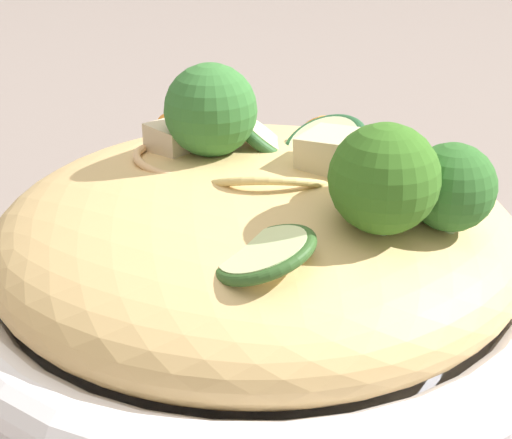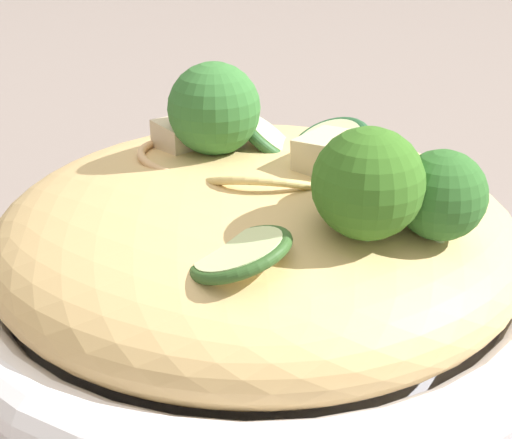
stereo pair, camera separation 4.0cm
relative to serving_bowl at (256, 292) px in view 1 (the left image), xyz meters
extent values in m
plane|color=slate|center=(0.00, 0.00, -0.03)|extent=(3.00, 3.00, 0.00)
cylinder|color=white|center=(0.00, 0.00, -0.02)|extent=(0.30, 0.30, 0.02)
torus|color=white|center=(0.00, 0.00, 0.01)|extent=(0.32, 0.32, 0.03)
ellipsoid|color=tan|center=(0.00, 0.00, 0.03)|extent=(0.27, 0.27, 0.08)
torus|color=#D7BA6E|center=(0.00, 0.01, 0.07)|extent=(0.08, 0.08, 0.03)
torus|color=tan|center=(-0.02, -0.03, 0.06)|extent=(0.06, 0.06, 0.03)
torus|color=#D2B579|center=(0.00, 0.03, 0.06)|extent=(0.05, 0.05, 0.02)
torus|color=#DEAE79|center=(0.02, -0.03, 0.07)|extent=(0.07, 0.07, 0.01)
cone|color=#97B777|center=(0.01, -0.02, 0.07)|extent=(0.03, 0.03, 0.01)
sphere|color=#346D30|center=(0.01, -0.02, 0.10)|extent=(0.06, 0.06, 0.05)
cone|color=#99C270|center=(-0.02, 0.08, 0.06)|extent=(0.02, 0.02, 0.02)
sphere|color=#34671F|center=(-0.02, 0.08, 0.09)|extent=(0.06, 0.06, 0.05)
cone|color=#A3BA7C|center=(-0.03, 0.07, 0.07)|extent=(0.02, 0.02, 0.01)
sphere|color=#2B611E|center=(-0.03, 0.07, 0.09)|extent=(0.04, 0.04, 0.04)
cone|color=#9DBA74|center=(-0.05, 0.09, 0.06)|extent=(0.03, 0.03, 0.02)
sphere|color=#2D6127|center=(-0.05, 0.09, 0.08)|extent=(0.05, 0.05, 0.04)
cylinder|color=orange|center=(-0.08, -0.06, 0.06)|extent=(0.03, 0.03, 0.01)
cylinder|color=orange|center=(-0.07, 0.00, 0.07)|extent=(0.03, 0.02, 0.02)
cylinder|color=orange|center=(0.00, -0.10, 0.06)|extent=(0.04, 0.03, 0.03)
cylinder|color=orange|center=(-0.06, -0.04, 0.07)|extent=(0.03, 0.02, 0.02)
cylinder|color=beige|center=(0.04, 0.08, 0.07)|extent=(0.05, 0.05, 0.02)
torus|color=#2F5524|center=(0.04, 0.08, 0.07)|extent=(0.06, 0.06, 0.02)
cylinder|color=beige|center=(-0.02, -0.02, 0.08)|extent=(0.04, 0.04, 0.03)
torus|color=#2A5328|center=(-0.02, -0.02, 0.08)|extent=(0.05, 0.05, 0.03)
cylinder|color=beige|center=(-0.07, 0.05, 0.07)|extent=(0.04, 0.04, 0.01)
torus|color=#254F2A|center=(-0.07, 0.05, 0.07)|extent=(0.05, 0.05, 0.02)
cylinder|color=beige|center=(-0.04, 0.00, 0.08)|extent=(0.05, 0.05, 0.02)
torus|color=#23512E|center=(-0.04, 0.00, 0.08)|extent=(0.05, 0.06, 0.03)
cube|color=beige|center=(0.02, -0.04, 0.08)|extent=(0.03, 0.03, 0.02)
cube|color=beige|center=(-0.03, 0.02, 0.08)|extent=(0.04, 0.04, 0.02)
camera|label=1|loc=(0.16, 0.33, 0.21)|focal=54.94mm
camera|label=2|loc=(0.13, 0.34, 0.21)|focal=54.94mm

